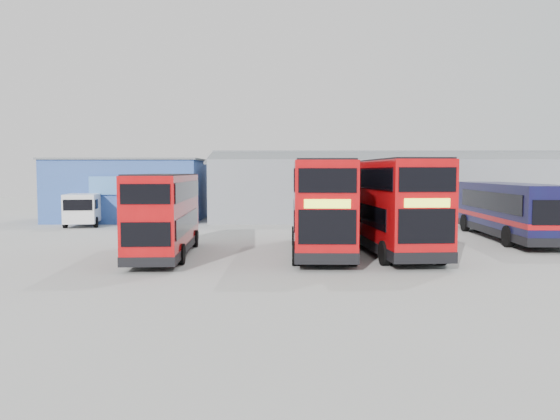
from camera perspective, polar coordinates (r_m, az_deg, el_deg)
The scene contains 8 objects.
ground_plane at distance 28.05m, azimuth 3.01°, elevation -4.28°, with size 120.00×120.00×0.00m, color gray.
office_block at distance 47.38m, azimuth -15.44°, elevation 2.10°, with size 12.30×8.32×5.12m.
maintenance_shed at distance 48.69m, azimuth 11.13°, elevation 2.24°, with size 30.50×12.00×5.89m.
double_decker_left at distance 26.53m, azimuth -11.92°, elevation -0.57°, with size 2.68×9.41×3.94m.
double_decker_centre at distance 27.11m, azimuth 4.21°, elevation 0.29°, with size 2.98×10.93×4.59m.
double_decker_right at distance 27.77m, azimuth 11.41°, elevation 0.35°, with size 3.38×11.11×4.63m.
single_decker_blue at distance 35.32m, azimuth 22.89°, elevation -0.16°, with size 3.47×12.50×3.35m.
panel_van at distance 43.73m, azimuth -19.71°, elevation 0.25°, with size 3.09×5.82×2.42m.
Camera 1 is at (-1.58, -27.71, 4.03)m, focal length 35.00 mm.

